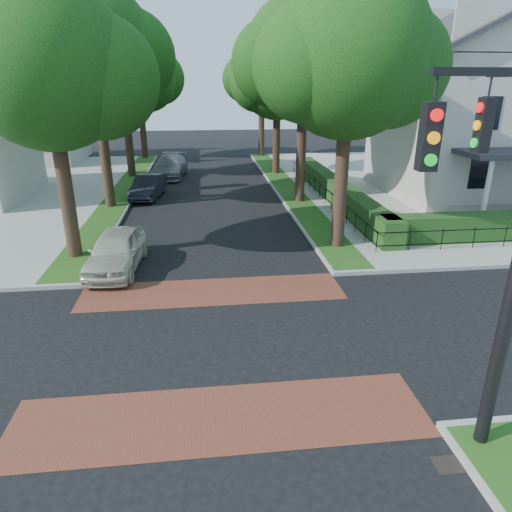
# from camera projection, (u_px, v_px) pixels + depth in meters

# --- Properties ---
(ground) EXTENTS (120.00, 120.00, 0.00)m
(ground) POSITION_uv_depth(u_px,v_px,m) (216.00, 340.00, 12.85)
(ground) COLOR black
(ground) RESTS_ON ground
(sidewalk_ne) EXTENTS (30.00, 30.00, 0.15)m
(sidewalk_ne) POSITION_uv_depth(u_px,v_px,m) (480.00, 183.00, 32.54)
(sidewalk_ne) COLOR gray
(sidewalk_ne) RESTS_ON ground
(crosswalk_far) EXTENTS (9.00, 2.20, 0.01)m
(crosswalk_far) POSITION_uv_depth(u_px,v_px,m) (213.00, 292.00, 15.81)
(crosswalk_far) COLOR brown
(crosswalk_far) RESTS_ON ground
(crosswalk_near) EXTENTS (9.00, 2.20, 0.01)m
(crosswalk_near) POSITION_uv_depth(u_px,v_px,m) (221.00, 418.00, 9.88)
(crosswalk_near) COLOR brown
(crosswalk_near) RESTS_ON ground
(storm_drain) EXTENTS (0.65, 0.45, 0.01)m
(storm_drain) POSITION_uv_depth(u_px,v_px,m) (451.00, 465.00, 8.67)
(storm_drain) COLOR black
(storm_drain) RESTS_ON ground
(grass_strip_ne) EXTENTS (1.60, 29.80, 0.02)m
(grass_strip_ne) POSITION_uv_depth(u_px,v_px,m) (286.00, 186.00, 31.09)
(grass_strip_ne) COLOR #214D16
(grass_strip_ne) RESTS_ON sidewalk_ne
(grass_strip_nw) EXTENTS (1.60, 29.80, 0.02)m
(grass_strip_nw) POSITION_uv_depth(u_px,v_px,m) (124.00, 190.00, 29.92)
(grass_strip_nw) COLOR #214D16
(grass_strip_nw) RESTS_ON sidewalk_nw
(tree_right_near) EXTENTS (7.75, 6.67, 10.66)m
(tree_right_near) POSITION_uv_depth(u_px,v_px,m) (350.00, 59.00, 17.43)
(tree_right_near) COLOR black
(tree_right_near) RESTS_ON sidewalk_ne
(tree_right_mid) EXTENTS (8.25, 7.09, 11.22)m
(tree_right_mid) POSITION_uv_depth(u_px,v_px,m) (305.00, 59.00, 24.74)
(tree_right_mid) COLOR black
(tree_right_mid) RESTS_ON sidewalk_ne
(tree_right_far) EXTENTS (7.25, 6.23, 9.74)m
(tree_right_far) POSITION_uv_depth(u_px,v_px,m) (278.00, 80.00, 33.44)
(tree_right_far) COLOR black
(tree_right_far) RESTS_ON sidewalk_ne
(tree_right_back) EXTENTS (7.50, 6.45, 10.20)m
(tree_right_back) POSITION_uv_depth(u_px,v_px,m) (262.00, 76.00, 41.67)
(tree_right_back) COLOR black
(tree_right_back) RESTS_ON sidewalk_ne
(tree_left_near) EXTENTS (7.50, 6.45, 10.20)m
(tree_left_near) POSITION_uv_depth(u_px,v_px,m) (52.00, 68.00, 16.37)
(tree_left_near) COLOR black
(tree_left_near) RESTS_ON sidewalk_nw
(tree_left_mid) EXTENTS (8.00, 6.88, 11.48)m
(tree_left_mid) POSITION_uv_depth(u_px,v_px,m) (96.00, 50.00, 23.41)
(tree_left_mid) COLOR black
(tree_left_mid) RESTS_ON sidewalk_nw
(tree_left_far) EXTENTS (7.00, 6.02, 9.86)m
(tree_left_far) POSITION_uv_depth(u_px,v_px,m) (124.00, 77.00, 32.17)
(tree_left_far) COLOR black
(tree_left_far) RESTS_ON sidewalk_nw
(tree_left_back) EXTENTS (7.75, 6.66, 10.44)m
(tree_left_back) POSITION_uv_depth(u_px,v_px,m) (140.00, 74.00, 40.44)
(tree_left_back) COLOR black
(tree_left_back) RESTS_ON sidewalk_nw
(hedge_main_road) EXTENTS (1.00, 18.00, 1.20)m
(hedge_main_road) POSITION_uv_depth(u_px,v_px,m) (336.00, 190.00, 27.32)
(hedge_main_road) COLOR #1F4116
(hedge_main_road) RESTS_ON sidewalk_ne
(fence_main_road) EXTENTS (0.06, 18.00, 0.90)m
(fence_main_road) POSITION_uv_depth(u_px,v_px,m) (323.00, 193.00, 27.29)
(fence_main_road) COLOR black
(fence_main_road) RESTS_ON sidewalk_ne
(house_victorian) EXTENTS (13.00, 13.05, 12.48)m
(house_victorian) POSITION_uv_depth(u_px,v_px,m) (496.00, 96.00, 27.34)
(house_victorian) COLOR beige
(house_victorian) RESTS_ON sidewalk_ne
(house_left_far) EXTENTS (10.00, 9.00, 10.14)m
(house_left_far) POSITION_uv_depth(u_px,v_px,m) (20.00, 104.00, 39.05)
(house_left_far) COLOR beige
(house_left_far) RESTS_ON sidewalk_nw
(traffic_signal) EXTENTS (2.17, 2.00, 8.00)m
(traffic_signal) POSITION_uv_depth(u_px,v_px,m) (510.00, 217.00, 7.59)
(traffic_signal) COLOR black
(traffic_signal) RESTS_ON sidewalk_se
(parked_car_front) EXTENTS (2.10, 4.58, 1.52)m
(parked_car_front) POSITION_uv_depth(u_px,v_px,m) (116.00, 251.00, 17.47)
(parked_car_front) COLOR beige
(parked_car_front) RESTS_ON ground
(parked_car_middle) EXTENTS (2.04, 4.37, 1.39)m
(parked_car_middle) POSITION_uv_depth(u_px,v_px,m) (148.00, 187.00, 28.36)
(parked_car_middle) COLOR black
(parked_car_middle) RESTS_ON ground
(parked_car_rear) EXTENTS (2.79, 5.68, 1.59)m
(parked_car_rear) POSITION_uv_depth(u_px,v_px,m) (170.00, 167.00, 34.55)
(parked_car_rear) COLOR gray
(parked_car_rear) RESTS_ON ground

